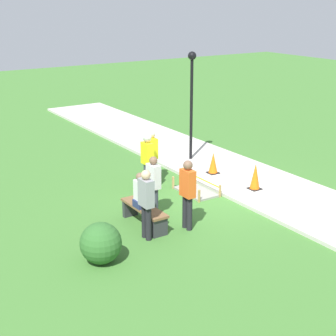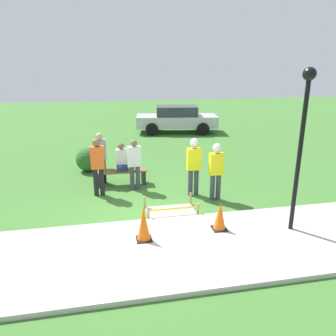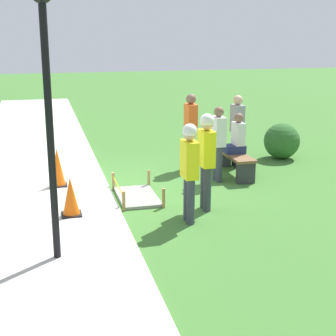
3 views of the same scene
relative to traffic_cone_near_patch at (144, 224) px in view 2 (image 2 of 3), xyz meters
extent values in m
plane|color=#3D702D|center=(0.25, 0.99, -0.48)|extent=(60.00, 60.00, 0.00)
cube|color=#BCB7AD|center=(0.25, -0.45, -0.43)|extent=(28.00, 2.89, 0.10)
cube|color=gray|center=(0.90, 1.45, -0.45)|extent=(1.30, 0.74, 0.06)
cube|color=tan|center=(0.25, 1.08, -0.30)|extent=(0.05, 0.05, 0.37)
cube|color=tan|center=(1.55, 1.08, -0.30)|extent=(0.05, 0.05, 0.37)
cube|color=tan|center=(0.25, 1.82, -0.30)|extent=(0.05, 0.05, 0.37)
cube|color=tan|center=(1.55, 1.82, -0.30)|extent=(0.05, 0.05, 0.37)
cube|color=yellow|center=(0.90, 1.08, -0.21)|extent=(1.30, 0.00, 0.04)
cube|color=black|center=(0.00, 0.00, -0.37)|extent=(0.34, 0.34, 0.02)
cone|color=orange|center=(0.00, 0.00, 0.02)|extent=(0.29, 0.29, 0.75)
cube|color=black|center=(1.80, 0.14, -0.37)|extent=(0.34, 0.34, 0.02)
cone|color=orange|center=(1.80, 0.14, -0.04)|extent=(0.29, 0.29, 0.65)
cube|color=#2D2D33|center=(-0.95, 3.87, -0.26)|extent=(0.12, 0.40, 0.45)
cube|color=#2D2D33|center=(0.47, 3.87, -0.26)|extent=(0.12, 0.40, 0.45)
cube|color=brown|center=(-0.24, 3.87, -0.01)|extent=(1.63, 0.44, 0.06)
cube|color=navy|center=(-0.22, 3.87, 0.11)|extent=(0.34, 0.44, 0.18)
cube|color=silver|center=(-0.22, 3.95, 0.45)|extent=(0.36, 0.20, 0.50)
sphere|color=brown|center=(-0.22, 3.95, 0.81)|extent=(0.21, 0.21, 0.21)
cylinder|color=#383D47|center=(1.73, 2.54, -0.08)|extent=(0.14, 0.14, 0.81)
cylinder|color=#383D47|center=(1.91, 2.54, -0.08)|extent=(0.14, 0.14, 0.81)
cube|color=yellow|center=(1.82, 2.54, 0.65)|extent=(0.40, 0.22, 0.64)
sphere|color=tan|center=(1.82, 2.54, 1.09)|extent=(0.22, 0.22, 0.22)
sphere|color=white|center=(1.82, 2.54, 1.15)|extent=(0.25, 0.25, 0.25)
cylinder|color=#383D47|center=(2.27, 2.07, -0.09)|extent=(0.14, 0.14, 0.78)
cylinder|color=#383D47|center=(2.45, 2.07, -0.09)|extent=(0.14, 0.14, 0.78)
cube|color=yellow|center=(2.36, 2.07, 0.61)|extent=(0.40, 0.22, 0.62)
sphere|color=tan|center=(2.36, 2.07, 1.03)|extent=(0.21, 0.21, 0.21)
sphere|color=white|center=(2.36, 2.07, 1.09)|extent=(0.24, 0.24, 0.24)
cylinder|color=black|center=(-1.06, 3.07, -0.06)|extent=(0.14, 0.14, 0.85)
cylinder|color=black|center=(-0.88, 3.07, -0.06)|extent=(0.14, 0.14, 0.85)
cube|color=#E55B1E|center=(-0.97, 3.07, 0.70)|extent=(0.40, 0.22, 0.67)
sphere|color=brown|center=(-0.97, 3.07, 1.15)|extent=(0.23, 0.23, 0.23)
cylinder|color=#383D47|center=(0.06, 3.35, -0.09)|extent=(0.14, 0.14, 0.78)
cylinder|color=#383D47|center=(0.24, 3.35, -0.09)|extent=(0.14, 0.14, 0.78)
cube|color=silver|center=(0.15, 3.35, 0.61)|extent=(0.40, 0.22, 0.62)
sphere|color=brown|center=(0.15, 3.35, 1.02)|extent=(0.21, 0.21, 0.21)
cylinder|color=black|center=(-0.98, 4.19, -0.07)|extent=(0.14, 0.14, 0.82)
cylinder|color=black|center=(-0.80, 4.19, -0.07)|extent=(0.14, 0.14, 0.82)
cube|color=gray|center=(-0.89, 4.19, 0.66)|extent=(0.40, 0.22, 0.65)
sphere|color=tan|center=(-0.89, 4.19, 1.10)|extent=(0.22, 0.22, 0.22)
cylinder|color=black|center=(3.45, -0.16, 1.32)|extent=(0.10, 0.10, 3.41)
sphere|color=black|center=(3.45, -0.16, 3.12)|extent=(0.28, 0.28, 0.28)
cube|color=#BCBCC1|center=(3.48, 12.18, 0.19)|extent=(4.86, 2.52, 0.64)
cube|color=#2D333D|center=(3.48, 12.18, 0.78)|extent=(2.54, 1.92, 0.55)
cylinder|color=black|center=(5.04, 12.81, -0.13)|extent=(0.73, 0.35, 0.70)
cylinder|color=black|center=(4.75, 11.06, -0.13)|extent=(0.73, 0.35, 0.70)
cylinder|color=black|center=(2.21, 13.29, -0.13)|extent=(0.73, 0.35, 0.70)
cylinder|color=black|center=(1.92, 11.54, -0.13)|extent=(0.73, 0.35, 0.70)
sphere|color=#2D6028|center=(-1.36, 5.59, -0.03)|extent=(0.90, 0.90, 0.90)
camera|label=1|loc=(-10.39, 9.75, 4.91)|focal=55.00mm
camera|label=2|loc=(-0.73, -6.39, 3.28)|focal=35.00mm
camera|label=3|loc=(10.23, -0.27, 2.68)|focal=55.00mm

